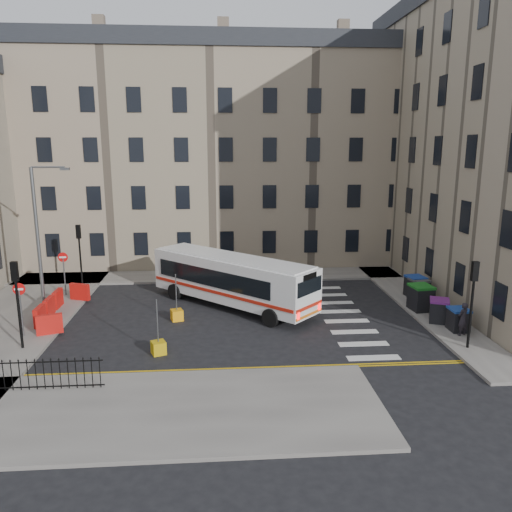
{
  "coord_description": "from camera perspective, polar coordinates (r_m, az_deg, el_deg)",
  "views": [
    {
      "loc": [
        -2.82,
        -26.37,
        9.34
      ],
      "look_at": [
        -0.7,
        1.93,
        3.0
      ],
      "focal_mm": 35.0,
      "sensor_mm": 36.0,
      "label": 1
    }
  ],
  "objects": [
    {
      "name": "wheelie_bin_c",
      "position": [
        29.9,
        18.31,
        -4.51
      ],
      "size": [
        1.27,
        1.42,
        1.44
      ],
      "rotation": [
        0.0,
        0.0,
        0.11
      ],
      "color": "black",
      "rests_on": "pavement_east"
    },
    {
      "name": "pavement_north",
      "position": [
        36.32,
        -9.17,
        -2.35
      ],
      "size": [
        36.0,
        3.2,
        0.15
      ],
      "primitive_type": "cube",
      "color": "slate",
      "rests_on": "ground"
    },
    {
      "name": "wheelie_bin_e",
      "position": [
        32.36,
        17.74,
        -3.32
      ],
      "size": [
        1.19,
        1.31,
        1.29
      ],
      "rotation": [
        0.0,
        0.0,
        0.16
      ],
      "color": "black",
      "rests_on": "pavement_east"
    },
    {
      "name": "traffic_light_nw",
      "position": [
        34.74,
        -19.53,
        1.13
      ],
      "size": [
        0.28,
        0.22,
        4.1
      ],
      "color": "black",
      "rests_on": "pavement_west"
    },
    {
      "name": "no_entry_south",
      "position": [
        26.76,
        -25.37,
        -4.41
      ],
      "size": [
        0.6,
        0.08,
        3.0
      ],
      "color": "#595B5E",
      "rests_on": "pavement_west"
    },
    {
      "name": "pavement_east",
      "position": [
        33.88,
        16.35,
        -3.8
      ],
      "size": [
        2.4,
        26.0,
        0.15
      ],
      "primitive_type": "cube",
      "color": "slate",
      "rests_on": "ground"
    },
    {
      "name": "bollard_chevron",
      "position": [
        23.53,
        -11.08,
        -10.25
      ],
      "size": [
        0.78,
        0.78,
        0.6
      ],
      "primitive_type": "cube",
      "rotation": [
        0.0,
        0.0,
        0.38
      ],
      "color": "#C8A10B",
      "rests_on": "ground"
    },
    {
      "name": "streetlamp",
      "position": [
        30.55,
        -23.7,
        2.1
      ],
      "size": [
        0.5,
        0.22,
        8.14
      ],
      "color": "#595B5E",
      "rests_on": "pavement_west"
    },
    {
      "name": "bus",
      "position": [
        29.19,
        -2.82,
        -2.58
      ],
      "size": [
        9.52,
        9.27,
        2.95
      ],
      "rotation": [
        0.0,
        0.0,
        0.81
      ],
      "color": "silver",
      "rests_on": "ground"
    },
    {
      "name": "pavement_sw",
      "position": [
        19.27,
        -16.98,
        -16.74
      ],
      "size": [
        20.0,
        6.0,
        0.15
      ],
      "primitive_type": "cube",
      "color": "slate",
      "rests_on": "ground"
    },
    {
      "name": "wheelie_bin_d",
      "position": [
        31.93,
        18.1,
        -3.6
      ],
      "size": [
        1.19,
        1.3,
        1.24
      ],
      "rotation": [
        0.0,
        0.0,
        0.21
      ],
      "color": "black",
      "rests_on": "pavement_east"
    },
    {
      "name": "traffic_light_sw",
      "position": [
        25.03,
        -25.68,
        -3.67
      ],
      "size": [
        0.28,
        0.22,
        4.1
      ],
      "color": "black",
      "rests_on": "pavement_west"
    },
    {
      "name": "no_entry_north",
      "position": [
        33.16,
        -21.14,
        -0.92
      ],
      "size": [
        0.6,
        0.08,
        3.0
      ],
      "color": "#595B5E",
      "rests_on": "pavement_west"
    },
    {
      "name": "terrace_north",
      "position": [
        42.09,
        -10.19,
        11.42
      ],
      "size": [
        38.3,
        10.8,
        17.2
      ],
      "color": "gray",
      "rests_on": "ground"
    },
    {
      "name": "pavement_west",
      "position": [
        30.98,
        -25.35,
        -6.06
      ],
      "size": [
        6.0,
        22.0,
        0.15
      ],
      "primitive_type": "cube",
      "color": "slate",
      "rests_on": "ground"
    },
    {
      "name": "bollard_yellow",
      "position": [
        27.61,
        -9.03,
        -6.68
      ],
      "size": [
        0.75,
        0.75,
        0.6
      ],
      "primitive_type": "cube",
      "rotation": [
        0.0,
        0.0,
        0.31
      ],
      "color": "#F49E0D",
      "rests_on": "ground"
    },
    {
      "name": "pedestrian",
      "position": [
        26.65,
        22.56,
        -6.68
      ],
      "size": [
        0.72,
        0.63,
        1.67
      ],
      "primitive_type": "imported",
      "rotation": [
        0.0,
        0.0,
        3.59
      ],
      "color": "black",
      "rests_on": "pavement_east"
    },
    {
      "name": "wheelie_bin_a",
      "position": [
        27.34,
        22.13,
        -6.72
      ],
      "size": [
        0.91,
        1.05,
        1.16
      ],
      "rotation": [
        0.0,
        0.0,
        -0.0
      ],
      "color": "black",
      "rests_on": "pavement_east"
    },
    {
      "name": "ground",
      "position": [
        28.12,
        1.73,
        -6.81
      ],
      "size": [
        120.0,
        120.0,
        0.0
      ],
      "primitive_type": "plane",
      "color": "black",
      "rests_on": "ground"
    },
    {
      "name": "wheelie_bin_b",
      "position": [
        28.27,
        20.18,
        -5.86
      ],
      "size": [
        1.32,
        1.4,
        1.23
      ],
      "rotation": [
        0.0,
        0.0,
        -0.39
      ],
      "color": "black",
      "rests_on": "pavement_east"
    },
    {
      "name": "roadworks_barriers",
      "position": [
        29.65,
        -21.88,
        -5.39
      ],
      "size": [
        1.66,
        6.26,
        1.0
      ],
      "color": "red",
      "rests_on": "pavement_west"
    },
    {
      "name": "traffic_light_east",
      "position": [
        24.66,
        23.55,
        -3.7
      ],
      "size": [
        0.28,
        0.22,
        4.1
      ],
      "color": "black",
      "rests_on": "pavement_east"
    }
  ]
}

